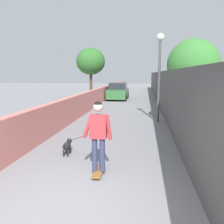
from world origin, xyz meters
TOP-DOWN VIEW (x-y plane):
  - ground_plane at (14.00, 0.00)m, footprint 80.00×80.00m
  - wall_left at (12.00, 2.41)m, footprint 48.00×0.30m
  - fence_right at (12.00, -2.41)m, footprint 48.00×0.30m
  - tree_right_near at (7.50, -3.29)m, footprint 2.28×2.28m
  - tree_left_mid at (19.00, 4.05)m, footprint 2.78×2.78m
  - lamp_post at (8.08, -1.86)m, footprint 0.36×0.36m
  - skateboard at (1.75, -0.15)m, footprint 0.80×0.22m
  - person_skateboarder at (1.75, -0.15)m, footprint 0.23×0.71m
  - dog at (2.94, 1.03)m, footprint 1.49×1.30m
  - car_near at (18.09, 1.26)m, footprint 3.93×1.80m

SIDE VIEW (x-z plane):
  - ground_plane at x=14.00m, z-range 0.00..0.00m
  - skateboard at x=1.75m, z-range 0.03..0.11m
  - dog at x=2.94m, z-range -0.25..0.80m
  - wall_left at x=12.00m, z-range 0.00..1.23m
  - car_near at x=18.09m, z-range -0.06..1.48m
  - person_skateboarder at x=1.75m, z-range 0.22..1.88m
  - fence_right at x=12.00m, z-range 0.00..2.52m
  - tree_right_near at x=7.50m, z-range 0.79..4.66m
  - lamp_post at x=8.08m, z-range 0.79..5.02m
  - tree_left_mid at x=19.00m, z-range 1.11..5.93m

